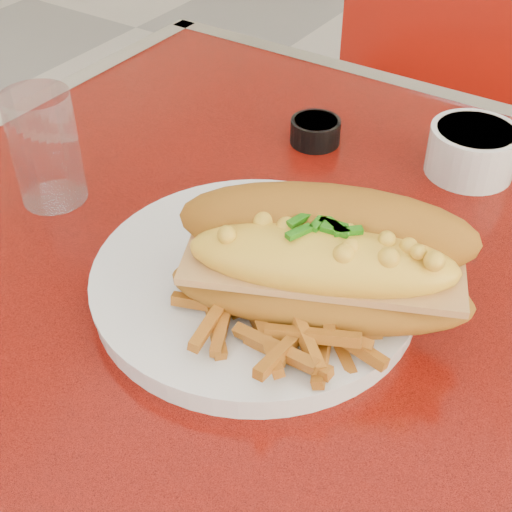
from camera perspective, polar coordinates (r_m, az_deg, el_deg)
The scene contains 8 objects.
diner_table at distance 0.76m, azimuth 13.06°, elevation -13.83°, with size 1.23×0.83×0.77m.
dinner_plate at distance 0.64m, azimuth 0.00°, elevation -1.96°, with size 0.39×0.39×0.02m.
mac_hoagie at distance 0.58m, azimuth 5.41°, elevation -0.29°, with size 0.27×0.21×0.11m.
fries_pile at distance 0.57m, azimuth 2.41°, elevation -4.56°, with size 0.13×0.11×0.04m, color #C07320, non-canonical shape.
fork at distance 0.63m, azimuth 6.98°, elevation -1.81°, with size 0.03×0.16×0.00m.
gravy_ramekin at distance 0.82m, azimuth 16.90°, elevation 8.16°, with size 0.11×0.11×0.05m.
sauce_cup_left at distance 0.85m, azimuth 4.77°, elevation 10.00°, with size 0.06×0.06×0.03m.
water_tumbler at distance 0.76m, azimuth -16.50°, elevation 8.26°, with size 0.07×0.07×0.12m, color silver.
Camera 1 is at (0.10, -0.46, 1.20)m, focal length 50.00 mm.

